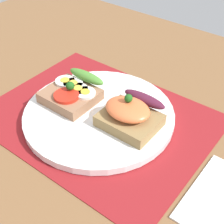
% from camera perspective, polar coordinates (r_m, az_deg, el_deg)
% --- Properties ---
extents(ground_plane, '(1.20, 0.90, 0.03)m').
position_cam_1_polar(ground_plane, '(0.62, -2.21, -2.31)').
color(ground_plane, brown).
extents(placemat, '(0.40, 0.31, 0.00)m').
position_cam_1_polar(placemat, '(0.60, -2.25, -1.07)').
color(placemat, maroon).
rests_on(placemat, ground_plane).
extents(plate, '(0.27, 0.27, 0.01)m').
position_cam_1_polar(plate, '(0.60, -2.27, -0.48)').
color(plate, white).
rests_on(plate, placemat).
extents(sandwich_egg_tomato, '(0.09, 0.10, 0.04)m').
position_cam_1_polar(sandwich_egg_tomato, '(0.62, -6.76, 3.45)').
color(sandwich_egg_tomato, '#966A4C').
rests_on(sandwich_egg_tomato, plate).
extents(sandwich_salmon, '(0.10, 0.09, 0.06)m').
position_cam_1_polar(sandwich_salmon, '(0.56, 3.21, -0.29)').
color(sandwich_salmon, olive).
rests_on(sandwich_salmon, plate).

